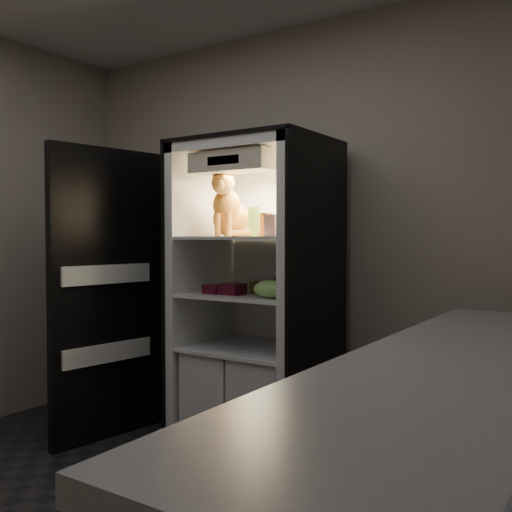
# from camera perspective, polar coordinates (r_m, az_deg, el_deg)

# --- Properties ---
(room_shell) EXTENTS (3.60, 3.60, 3.60)m
(room_shell) POSITION_cam_1_polar(r_m,az_deg,el_deg) (2.52, -17.59, 9.42)
(room_shell) COLOR white
(room_shell) RESTS_ON floor
(refrigerator) EXTENTS (0.90, 0.72, 1.88)m
(refrigerator) POSITION_cam_1_polar(r_m,az_deg,el_deg) (3.57, 0.21, -6.04)
(refrigerator) COLOR white
(refrigerator) RESTS_ON floor
(fridge_door) EXTENTS (0.19, 0.87, 1.85)m
(fridge_door) POSITION_cam_1_polar(r_m,az_deg,el_deg) (3.78, -14.23, -3.77)
(fridge_door) COLOR black
(fridge_door) RESTS_ON floor
(kitchen_counter) EXTENTS (0.62, 2.42, 0.92)m
(kitchen_counter) POSITION_cam_1_polar(r_m,az_deg,el_deg) (2.00, 19.27, -22.57)
(kitchen_counter) COLOR black
(kitchen_counter) RESTS_ON floor
(tabby_cat) EXTENTS (0.39, 0.42, 0.43)m
(tabby_cat) POSITION_cam_1_polar(r_m,az_deg,el_deg) (3.57, -2.72, 4.55)
(tabby_cat) COLOR #C86019
(tabby_cat) RESTS_ON refrigerator
(parmesan_shaker) EXTENTS (0.07, 0.07, 0.18)m
(parmesan_shaker) POSITION_cam_1_polar(r_m,az_deg,el_deg) (3.52, -0.23, 3.47)
(parmesan_shaker) COLOR #227F23
(parmesan_shaker) RESTS_ON refrigerator
(mayo_tub) EXTENTS (0.10, 0.10, 0.14)m
(mayo_tub) POSITION_cam_1_polar(r_m,az_deg,el_deg) (3.55, 2.23, 3.09)
(mayo_tub) COLOR white
(mayo_tub) RESTS_ON refrigerator
(salsa_jar) EXTENTS (0.08, 0.08, 0.14)m
(salsa_jar) POSITION_cam_1_polar(r_m,az_deg,el_deg) (3.41, 1.00, 3.16)
(salsa_jar) COLOR maroon
(salsa_jar) RESTS_ON refrigerator
(pepper_jar) EXTENTS (0.12, 0.12, 0.21)m
(pepper_jar) POSITION_cam_1_polar(r_m,az_deg,el_deg) (3.39, 4.17, 3.74)
(pepper_jar) COLOR #A11E15
(pepper_jar) RESTS_ON refrigerator
(cream_carton) EXTENTS (0.07, 0.07, 0.12)m
(cream_carton) POSITION_cam_1_polar(r_m,az_deg,el_deg) (3.16, 1.68, 3.07)
(cream_carton) COLOR white
(cream_carton) RESTS_ON refrigerator
(soda_can_a) EXTENTS (0.07, 0.07, 0.13)m
(soda_can_a) POSITION_cam_1_polar(r_m,az_deg,el_deg) (3.49, 3.91, -2.67)
(soda_can_a) COLOR black
(soda_can_a) RESTS_ON refrigerator
(soda_can_b) EXTENTS (0.06, 0.06, 0.11)m
(soda_can_b) POSITION_cam_1_polar(r_m,az_deg,el_deg) (3.40, 3.26, -2.95)
(soda_can_b) COLOR black
(soda_can_b) RESTS_ON refrigerator
(soda_can_c) EXTENTS (0.06, 0.06, 0.12)m
(soda_can_c) POSITION_cam_1_polar(r_m,az_deg,el_deg) (3.27, 2.34, -3.11)
(soda_can_c) COLOR black
(soda_can_c) RESTS_ON refrigerator
(condiment_jar) EXTENTS (0.06, 0.06, 0.09)m
(condiment_jar) POSITION_cam_1_polar(r_m,az_deg,el_deg) (3.50, -0.18, -3.04)
(condiment_jar) COLOR #553F18
(condiment_jar) RESTS_ON refrigerator
(grape_bag) EXTENTS (0.20, 0.15, 0.10)m
(grape_bag) POSITION_cam_1_polar(r_m,az_deg,el_deg) (3.23, 1.42, -3.33)
(grape_bag) COLOR #76B152
(grape_bag) RESTS_ON refrigerator
(berry_box_left) EXTENTS (0.11, 0.11, 0.05)m
(berry_box_left) POSITION_cam_1_polar(r_m,az_deg,el_deg) (3.49, -4.23, -3.33)
(berry_box_left) COLOR #530D23
(berry_box_left) RESTS_ON refrigerator
(berry_box_right) EXTENTS (0.13, 0.13, 0.07)m
(berry_box_right) POSITION_cam_1_polar(r_m,az_deg,el_deg) (3.43, -2.40, -3.32)
(berry_box_right) COLOR #530D23
(berry_box_right) RESTS_ON refrigerator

